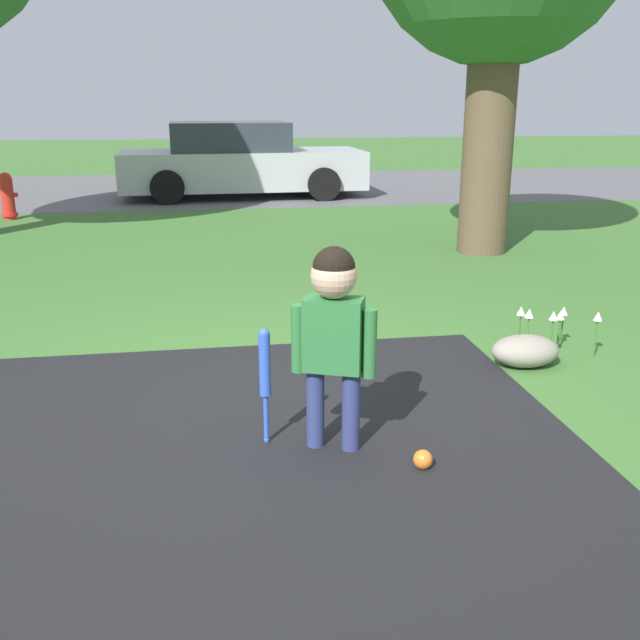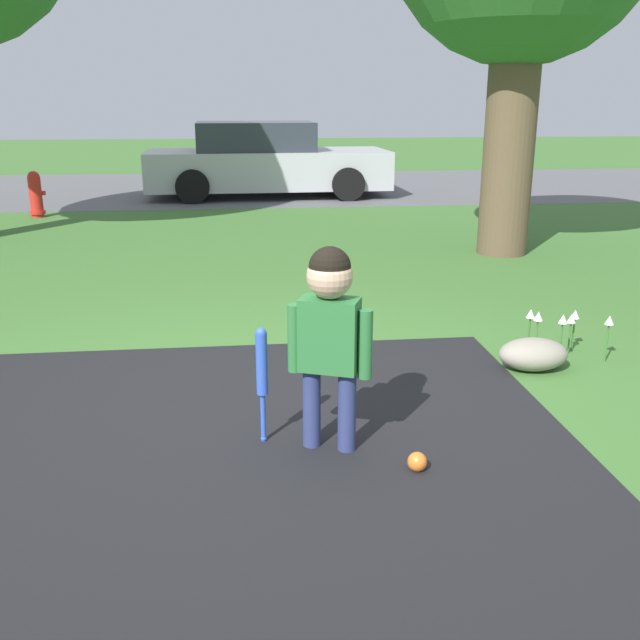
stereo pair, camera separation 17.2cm
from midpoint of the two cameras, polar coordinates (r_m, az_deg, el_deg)
ground_plane at (r=4.14m, az=-2.95°, el=-6.55°), size 60.00×60.00×0.00m
street_strip at (r=14.58m, az=-5.70°, el=10.53°), size 40.00×6.00×0.01m
child at (r=3.37m, az=2.23°, el=-0.10°), size 0.39×0.25×1.02m
baseball_bat at (r=3.52m, az=-3.28°, el=-3.93°), size 0.06×0.06×0.61m
sports_ball at (r=3.43m, az=9.24°, el=-11.15°), size 0.09×0.09×0.09m
fire_hydrant at (r=11.45m, az=-21.39°, el=9.32°), size 0.25×0.23×0.68m
parked_car at (r=13.15m, az=-4.04°, el=12.52°), size 4.30×1.98×1.30m
flower_bed at (r=5.02m, az=19.89°, el=-0.02°), size 0.53×0.31×0.35m
edging_rock at (r=4.80m, az=17.68°, el=-2.63°), size 0.45×0.31×0.21m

